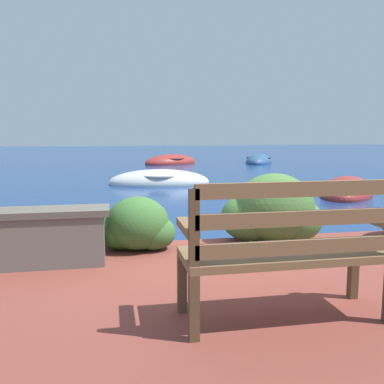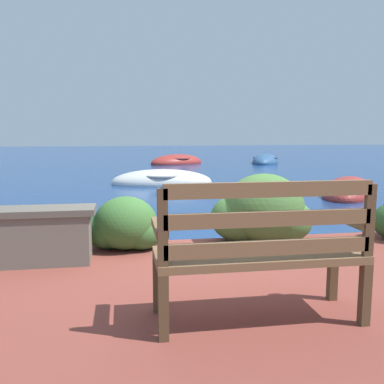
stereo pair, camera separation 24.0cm
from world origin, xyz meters
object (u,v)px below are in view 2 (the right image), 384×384
rowboat_nearest (349,192)px  rowboat_distant (177,162)px  park_bench (261,248)px  rowboat_outer (265,162)px  rowboat_mid (162,182)px

rowboat_nearest → rowboat_distant: bearing=49.9°
park_bench → rowboat_outer: 17.39m
rowboat_distant → rowboat_nearest: bearing=78.6°
rowboat_nearest → park_bench: bearing=-178.2°
rowboat_outer → rowboat_distant: bearing=114.6°
rowboat_outer → rowboat_distant: rowboat_distant is taller
rowboat_mid → rowboat_nearest: bearing=-28.6°
park_bench → rowboat_mid: park_bench is taller
rowboat_outer → rowboat_mid: bearing=170.4°
rowboat_nearest → rowboat_outer: size_ratio=1.01×
park_bench → rowboat_distant: bearing=76.7°
park_bench → rowboat_nearest: (4.25, 6.45, -0.64)m
rowboat_nearest → rowboat_outer: 10.08m
park_bench → rowboat_mid: (0.21, 9.19, -0.64)m
park_bench → rowboat_outer: bearing=63.1°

